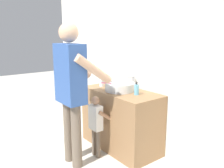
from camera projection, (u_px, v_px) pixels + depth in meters
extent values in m
plane|color=silver|center=(103.00, 153.00, 3.11)|extent=(14.00, 14.00, 0.00)
cube|color=silver|center=(139.00, 49.00, 3.20)|extent=(4.40, 0.08, 2.70)
cube|color=olive|center=(121.00, 119.00, 3.21)|extent=(1.13, 0.54, 0.81)
cylinder|color=silver|center=(120.00, 87.00, 3.10)|extent=(0.39, 0.39, 0.11)
cylinder|color=#B1B1AD|center=(120.00, 86.00, 3.10)|extent=(0.32, 0.32, 0.09)
cylinder|color=#B7BABF|center=(133.00, 82.00, 3.24)|extent=(0.03, 0.03, 0.18)
cylinder|color=#B7BABF|center=(130.00, 77.00, 3.19)|extent=(0.02, 0.12, 0.02)
cylinder|color=#B7BABF|center=(130.00, 86.00, 3.31)|extent=(0.04, 0.04, 0.05)
cylinder|color=#B7BABF|center=(137.00, 87.00, 3.20)|extent=(0.04, 0.04, 0.05)
cylinder|color=silver|center=(102.00, 83.00, 3.37)|extent=(0.07, 0.07, 0.09)
cylinder|color=green|center=(101.00, 79.00, 3.37)|extent=(0.01, 0.03, 0.17)
cube|color=white|center=(101.00, 73.00, 3.35)|extent=(0.01, 0.02, 0.02)
cylinder|color=blue|center=(102.00, 79.00, 3.37)|extent=(0.03, 0.01, 0.17)
cube|color=white|center=(102.00, 73.00, 3.35)|extent=(0.01, 0.02, 0.02)
cylinder|color=#66B2D1|center=(137.00, 90.00, 2.90)|extent=(0.06, 0.06, 0.13)
cylinder|color=#2D2D2D|center=(137.00, 83.00, 2.89)|extent=(0.02, 0.02, 0.03)
cylinder|color=#6B5B4C|center=(94.00, 141.00, 3.04)|extent=(0.06, 0.06, 0.37)
cylinder|color=#6B5B4C|center=(98.00, 144.00, 2.97)|extent=(0.06, 0.06, 0.37)
cube|color=white|center=(96.00, 117.00, 2.94)|extent=(0.18, 0.10, 0.32)
sphere|color=#A87A5B|center=(95.00, 100.00, 2.89)|extent=(0.10, 0.10, 0.10)
cylinder|color=#A87A5B|center=(97.00, 112.00, 3.06)|extent=(0.04, 0.22, 0.17)
cylinder|color=#A87A5B|center=(106.00, 116.00, 2.90)|extent=(0.04, 0.22, 0.17)
cylinder|color=#6B5B4C|center=(69.00, 131.00, 2.87)|extent=(0.12, 0.12, 0.77)
cylinder|color=#6B5B4C|center=(76.00, 136.00, 2.72)|extent=(0.12, 0.12, 0.77)
cube|color=#33569E|center=(70.00, 74.00, 2.64)|extent=(0.39, 0.22, 0.67)
sphere|color=#D8A884|center=(69.00, 33.00, 2.55)|extent=(0.22, 0.22, 0.22)
cylinder|color=#D8A884|center=(75.00, 65.00, 2.90)|extent=(0.09, 0.47, 0.37)
cylinder|color=#D8A884|center=(94.00, 69.00, 2.57)|extent=(0.09, 0.47, 0.37)
cylinder|color=#E5387F|center=(106.00, 83.00, 2.72)|extent=(0.01, 0.14, 0.03)
cube|color=white|center=(112.00, 81.00, 2.76)|extent=(0.01, 0.02, 0.02)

